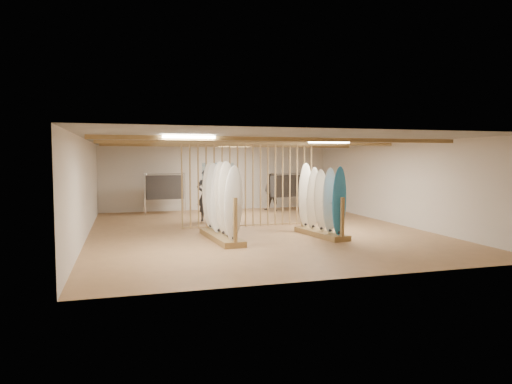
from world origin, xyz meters
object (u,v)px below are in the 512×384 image
object	(u,v)px
shopper_b	(273,190)
rack_left	(221,214)
clothing_rack_a	(165,187)
rack_right	(321,213)
clothing_rack_b	(286,186)
shopper_a	(206,192)

from	to	relation	value
shopper_b	rack_left	bearing A→B (deg)	-80.77
shopper_b	clothing_rack_a	bearing A→B (deg)	-142.33
rack_right	clothing_rack_a	size ratio (longest dim) A/B	1.30
rack_right	clothing_rack_b	bearing A→B (deg)	69.25
rack_left	shopper_b	bearing A→B (deg)	55.75
clothing_rack_a	shopper_b	world-z (taller)	shopper_b
rack_right	shopper_b	size ratio (longest dim) A/B	1.20
clothing_rack_b	shopper_b	world-z (taller)	shopper_b
rack_left	clothing_rack_b	distance (m)	7.46
rack_right	clothing_rack_a	distance (m)	7.61
rack_left	clothing_rack_b	bearing A→B (deg)	51.60
rack_right	clothing_rack_b	distance (m)	6.52
shopper_b	shopper_a	bearing A→B (deg)	-104.90
rack_left	shopper_a	world-z (taller)	rack_left
rack_left	shopper_b	distance (m)	7.16
clothing_rack_b	shopper_b	distance (m)	0.63
shopper_a	shopper_b	world-z (taller)	shopper_a
clothing_rack_a	shopper_a	distance (m)	2.79
shopper_a	rack_right	bearing A→B (deg)	135.28
rack_left	rack_right	xyz separation A→B (m)	(2.91, -0.20, -0.04)
shopper_a	rack_left	bearing A→B (deg)	97.95
clothing_rack_b	shopper_a	bearing A→B (deg)	-165.18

